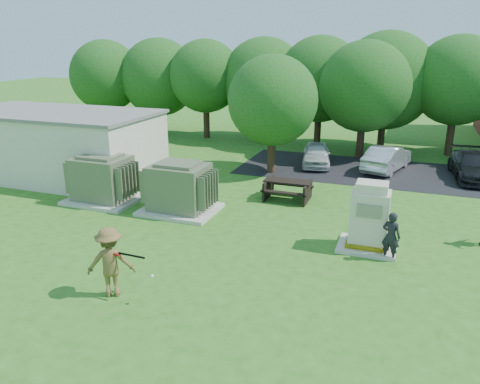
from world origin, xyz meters
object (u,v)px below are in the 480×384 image
at_px(car_white, 316,154).
at_px(transformer_right, 179,189).
at_px(car_silver_a, 387,158).
at_px(car_dark, 472,166).
at_px(generator_cabinet, 369,220).
at_px(person_by_generator, 391,236).
at_px(batter, 110,262).
at_px(transformer_left, 103,180).
at_px(picnic_table, 288,188).

bearing_deg(car_white, transformer_right, -122.95).
bearing_deg(car_silver_a, car_dark, -166.25).
bearing_deg(transformer_right, generator_cabinet, -7.78).
bearing_deg(person_by_generator, car_silver_a, -66.73).
distance_m(batter, car_white, 16.04).
xyz_separation_m(batter, person_by_generator, (7.01, 4.89, -0.19)).
height_order(batter, car_white, batter).
bearing_deg(batter, transformer_right, -105.83).
relative_size(batter, person_by_generator, 1.23).
bearing_deg(car_silver_a, batter, 84.19).
height_order(transformer_right, car_white, transformer_right).
height_order(transformer_left, car_dark, transformer_left).
relative_size(generator_cabinet, batter, 1.17).
xyz_separation_m(picnic_table, car_dark, (7.90, 6.42, 0.11)).
xyz_separation_m(picnic_table, car_white, (-0.02, 6.34, 0.08)).
distance_m(person_by_generator, car_dark, 11.54).
bearing_deg(car_dark, generator_cabinet, -117.06).
relative_size(picnic_table, car_white, 0.55).
distance_m(picnic_table, batter, 9.84).
height_order(generator_cabinet, person_by_generator, generator_cabinet).
xyz_separation_m(batter, car_dark, (10.36, 15.94, -0.34)).
bearing_deg(transformer_right, batter, -78.80).
distance_m(picnic_table, car_dark, 10.18).
xyz_separation_m(transformer_left, generator_cabinet, (11.26, -1.03, 0.05)).
height_order(generator_cabinet, batter, generator_cabinet).
xyz_separation_m(generator_cabinet, car_white, (-3.84, 10.33, -0.39)).
distance_m(transformer_left, transformer_right, 3.70).
bearing_deg(generator_cabinet, transformer_right, 172.22).
relative_size(generator_cabinet, car_dark, 0.52).
distance_m(transformer_left, generator_cabinet, 11.31).
bearing_deg(car_silver_a, picnic_table, 75.46).
relative_size(picnic_table, batter, 1.03).
distance_m(transformer_right, car_dark, 14.96).
distance_m(picnic_table, person_by_generator, 6.50).
xyz_separation_m(person_by_generator, car_silver_a, (-0.81, 11.16, -0.13)).
relative_size(car_silver_a, car_dark, 0.92).
bearing_deg(transformer_left, picnic_table, 21.67).
distance_m(car_white, car_silver_a, 3.78).
relative_size(generator_cabinet, picnic_table, 1.14).
bearing_deg(car_silver_a, car_white, 18.33).
xyz_separation_m(transformer_left, car_dark, (15.35, 9.38, -0.32)).
bearing_deg(person_by_generator, car_white, -48.17).
xyz_separation_m(car_white, car_dark, (7.93, 0.08, 0.02)).
xyz_separation_m(person_by_generator, car_dark, (3.34, 11.05, -0.16)).
bearing_deg(transformer_left, person_by_generator, -7.90).
bearing_deg(transformer_left, car_dark, 31.43).
height_order(batter, car_dark, batter).
height_order(transformer_left, transformer_right, same).
distance_m(transformer_left, picnic_table, 8.03).
relative_size(transformer_right, car_dark, 0.67).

